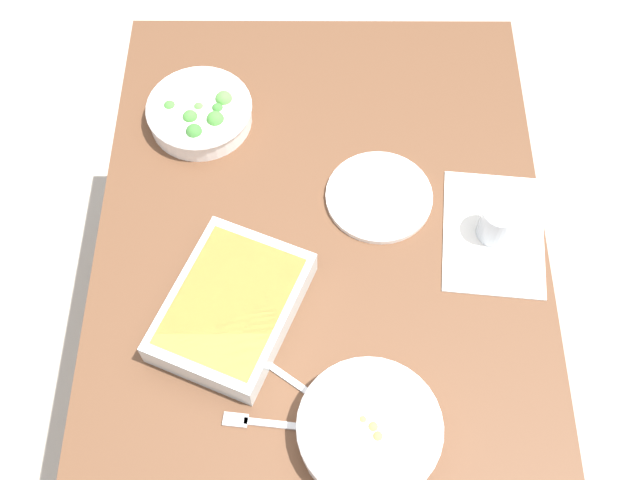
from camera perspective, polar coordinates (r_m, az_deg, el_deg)
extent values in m
plane|color=#B2A899|center=(2.23, 0.00, -9.43)|extent=(6.00, 6.00, 0.00)
cube|color=brown|center=(1.57, 0.00, -0.36)|extent=(1.20, 0.90, 0.04)
cylinder|color=brown|center=(2.21, 10.28, 7.16)|extent=(0.06, 0.06, 0.70)
cylinder|color=brown|center=(2.21, -10.18, 7.22)|extent=(0.06, 0.06, 0.70)
cube|color=silver|center=(1.60, 12.48, 0.50)|extent=(0.30, 0.23, 0.00)
cylinder|color=white|center=(1.38, 3.51, -13.74)|extent=(0.24, 0.24, 0.05)
torus|color=white|center=(1.36, 3.56, -13.47)|extent=(0.25, 0.25, 0.01)
cylinder|color=#B2844C|center=(1.38, 3.51, -13.71)|extent=(0.20, 0.20, 0.03)
sphere|color=#B2844C|center=(1.36, 3.04, -13.05)|extent=(0.02, 0.02, 0.02)
sphere|color=#B2844C|center=(1.36, 3.78, -13.54)|extent=(0.02, 0.02, 0.02)
sphere|color=#B2844C|center=(1.36, 4.12, -14.19)|extent=(0.02, 0.02, 0.02)
cylinder|color=white|center=(1.72, -8.85, 9.13)|extent=(0.22, 0.22, 0.05)
torus|color=white|center=(1.71, -8.94, 9.57)|extent=(0.23, 0.23, 0.01)
cylinder|color=#8CB272|center=(1.72, -8.86, 9.19)|extent=(0.18, 0.18, 0.02)
sphere|color=#3D7A33|center=(1.67, -9.28, 7.80)|extent=(0.04, 0.04, 0.04)
sphere|color=#569E42|center=(1.71, -8.94, 9.55)|extent=(0.02, 0.02, 0.02)
sphere|color=#569E42|center=(1.71, -7.13, 10.18)|extent=(0.04, 0.04, 0.04)
sphere|color=#478C38|center=(1.72, -11.02, 9.58)|extent=(0.03, 0.03, 0.03)
sphere|color=#478C38|center=(1.69, -9.56, 8.83)|extent=(0.03, 0.03, 0.03)
sphere|color=#478C38|center=(1.68, -7.75, 8.71)|extent=(0.04, 0.04, 0.04)
sphere|color=#3D7A33|center=(1.70, -7.59, 9.48)|extent=(0.03, 0.03, 0.03)
cube|color=silver|center=(1.47, -6.57, -4.90)|extent=(0.36, 0.32, 0.06)
cube|color=gold|center=(1.45, -6.62, -4.70)|extent=(0.32, 0.28, 0.04)
cylinder|color=#B2BCC6|center=(1.57, 12.76, 1.24)|extent=(0.07, 0.07, 0.08)
cylinder|color=black|center=(1.58, 12.67, 1.00)|extent=(0.06, 0.06, 0.05)
cylinder|color=white|center=(1.61, 4.25, 3.19)|extent=(0.22, 0.22, 0.01)
cube|color=silver|center=(1.43, -2.05, -10.36)|extent=(0.09, 0.12, 0.01)
ellipsoid|color=silver|center=(1.41, 0.77, -12.22)|extent=(0.04, 0.05, 0.01)
cube|color=silver|center=(1.41, -2.81, -13.38)|extent=(0.03, 0.14, 0.01)
cube|color=silver|center=(1.42, -6.30, -12.95)|extent=(0.03, 0.05, 0.01)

